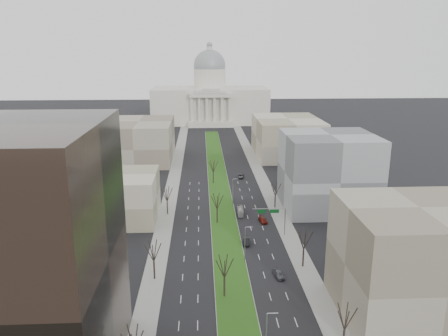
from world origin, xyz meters
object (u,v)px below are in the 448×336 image
object	(u,v)px
car_grey_near	(279,274)
box_van	(240,211)
car_grey_far	(241,176)
car_red	(263,220)
car_black	(247,241)

from	to	relation	value
car_grey_near	box_van	xyz separation A→B (m)	(-5.17, 39.54, 0.27)
car_grey_near	car_grey_far	distance (m)	79.60
car_red	car_grey_far	world-z (taller)	car_grey_far
car_black	car_grey_far	bearing A→B (deg)	94.04
car_black	car_grey_far	size ratio (longest dim) A/B	0.89
car_black	car_red	xyz separation A→B (m)	(6.40, 14.82, -0.08)
car_red	box_van	distance (m)	9.31
car_red	box_van	world-z (taller)	box_van
car_grey_near	car_red	distance (m)	32.53
car_grey_far	car_red	bearing A→B (deg)	-78.19
car_red	car_grey_far	distance (m)	47.13
car_black	box_van	xyz separation A→B (m)	(0.30, 21.84, 0.26)
car_grey_far	car_black	bearing A→B (deg)	-84.83
car_grey_near	car_red	size ratio (longest dim) A/B	0.94
car_black	car_grey_near	bearing A→B (deg)	-65.14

